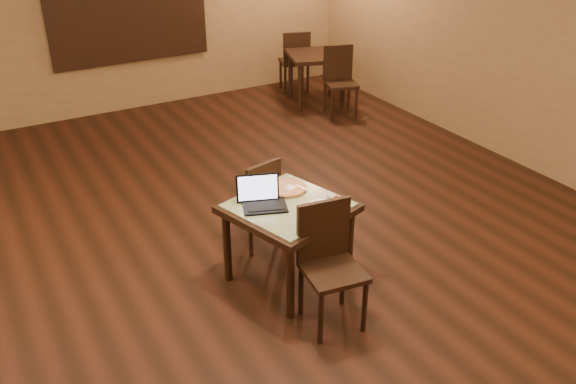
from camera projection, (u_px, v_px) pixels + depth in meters
ground at (258, 282)px, 5.45m from camera, size 10.00×10.00×0.00m
wall_back at (93, 12)px, 8.58m from camera, size 8.00×0.02×3.00m
mural at (128, 5)px, 8.75m from camera, size 2.34×0.05×1.64m
tiled_table at (288, 215)px, 5.20m from camera, size 1.14×1.14×0.76m
chair_main_near at (329, 257)px, 4.78m from camera, size 0.50×0.50×1.02m
chair_main_far at (257, 199)px, 5.75m from camera, size 0.48×0.48×0.92m
laptop at (261, 198)px, 5.12m from camera, size 0.43×0.40×0.25m
plate at (322, 206)px, 5.11m from camera, size 0.24×0.24×0.01m
pizza_slice at (322, 205)px, 5.10m from camera, size 0.21×0.21×0.02m
pizza_pan at (287, 189)px, 5.39m from camera, size 0.37×0.37×0.01m
pizza_whole at (287, 188)px, 5.38m from camera, size 0.36×0.36×0.03m
spatula at (290, 187)px, 5.37m from camera, size 0.16×0.24×0.01m
napkin_roll at (337, 198)px, 5.21m from camera, size 0.11×0.18×0.04m
other_table_a at (316, 62)px, 9.38m from camera, size 1.05×1.05×0.79m
other_table_a_chair_near at (340, 77)px, 8.98m from camera, size 0.55×0.55×1.02m
other_table_a_chair_far at (295, 58)px, 9.86m from camera, size 0.55×0.55×1.02m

